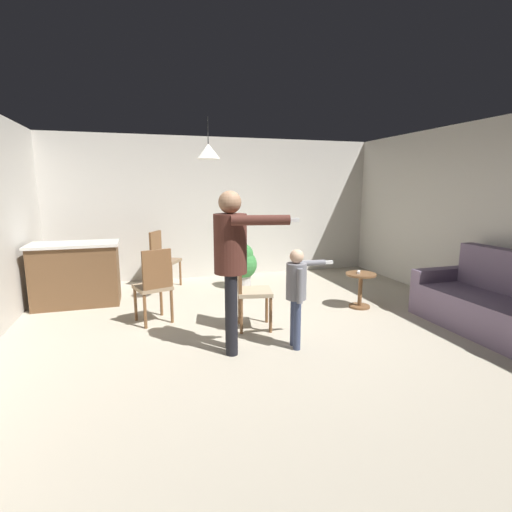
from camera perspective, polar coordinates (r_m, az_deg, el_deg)
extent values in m
plane|color=#B2A893|center=(4.84, 2.15, -11.27)|extent=(7.68, 7.68, 0.00)
cube|color=beige|center=(7.61, -5.57, 7.09)|extent=(6.40, 0.10, 2.70)
cube|color=beige|center=(6.32, 31.04, 4.97)|extent=(0.10, 6.40, 2.70)
cube|color=slate|center=(5.60, 31.13, -7.34)|extent=(0.87, 1.45, 0.45)
cube|color=slate|center=(5.72, 33.77, -2.06)|extent=(0.22, 1.44, 0.55)
cube|color=slate|center=(6.11, 25.58, -4.56)|extent=(0.85, 0.19, 0.63)
cylinder|color=brown|center=(6.40, 27.59, -6.74)|extent=(0.05, 0.05, 0.06)
cylinder|color=brown|center=(5.97, 23.11, -7.56)|extent=(0.05, 0.05, 0.06)
cube|color=brown|center=(6.38, -25.18, -2.64)|extent=(1.20, 0.60, 0.91)
cube|color=beige|center=(6.30, -25.52, 1.58)|extent=(1.26, 0.66, 0.04)
cylinder|color=brown|center=(5.84, 15.38, -2.65)|extent=(0.44, 0.44, 0.03)
cylinder|color=brown|center=(5.90, 15.26, -5.11)|extent=(0.06, 0.06, 0.49)
cylinder|color=brown|center=(5.96, 15.15, -7.24)|extent=(0.31, 0.31, 0.03)
cylinder|color=black|center=(4.27, -3.78, -8.01)|extent=(0.13, 0.13, 0.88)
cylinder|color=black|center=(4.10, -3.66, -8.82)|extent=(0.13, 0.13, 0.88)
cylinder|color=#4C261E|center=(4.00, -3.85, 1.83)|extent=(0.35, 0.35, 0.62)
sphere|color=#9E7556|center=(3.96, -3.93, 8.00)|extent=(0.24, 0.24, 0.24)
cylinder|color=#4C261E|center=(4.21, -3.97, 1.81)|extent=(0.10, 0.10, 0.59)
cylinder|color=#4C261E|center=(3.80, 0.68, 5.36)|extent=(0.60, 0.21, 0.10)
cube|color=white|center=(3.85, 5.49, 5.38)|extent=(0.13, 0.06, 0.04)
cylinder|color=#384260|center=(4.39, 5.66, -9.69)|extent=(0.08, 0.08, 0.56)
cylinder|color=#384260|center=(4.29, 6.15, -10.21)|extent=(0.08, 0.08, 0.56)
cylinder|color=slate|center=(4.20, 6.03, -3.77)|extent=(0.22, 0.22, 0.40)
sphere|color=#D8AD8C|center=(4.14, 6.10, -0.05)|extent=(0.15, 0.15, 0.15)
cylinder|color=slate|center=(4.34, 7.91, -1.06)|extent=(0.38, 0.10, 0.07)
cube|color=white|center=(4.42, 10.57, -0.94)|extent=(0.13, 0.05, 0.04)
cylinder|color=slate|center=(4.08, 6.58, -4.47)|extent=(0.07, 0.07, 0.38)
cylinder|color=brown|center=(5.06, -2.48, -7.58)|extent=(0.04, 0.04, 0.45)
cylinder|color=brown|center=(4.72, -2.20, -8.93)|extent=(0.04, 0.04, 0.45)
cylinder|color=brown|center=(5.09, 1.61, -7.46)|extent=(0.04, 0.04, 0.45)
cylinder|color=brown|center=(4.75, 2.19, -8.78)|extent=(0.04, 0.04, 0.45)
cube|color=tan|center=(4.83, -0.22, -5.36)|extent=(0.49, 0.49, 0.05)
cube|color=brown|center=(4.75, -2.51, -2.22)|extent=(0.11, 0.38, 0.50)
cylinder|color=brown|center=(5.07, -16.21, -7.95)|extent=(0.04, 0.04, 0.45)
cylinder|color=brown|center=(5.20, -12.45, -7.33)|extent=(0.04, 0.04, 0.45)
cylinder|color=brown|center=(5.40, -17.52, -6.90)|extent=(0.04, 0.04, 0.45)
cylinder|color=brown|center=(5.52, -13.96, -6.35)|extent=(0.04, 0.04, 0.45)
cube|color=#997F60|center=(5.22, -15.17, -4.50)|extent=(0.54, 0.54, 0.05)
cube|color=brown|center=(4.99, -14.54, -1.93)|extent=(0.37, 0.16, 0.50)
cylinder|color=brown|center=(7.24, -13.81, -2.33)|extent=(0.04, 0.04, 0.45)
cylinder|color=brown|center=(6.93, -15.16, -2.97)|extent=(0.04, 0.04, 0.45)
cylinder|color=brown|center=(7.09, -11.22, -2.51)|extent=(0.04, 0.04, 0.45)
cylinder|color=brown|center=(6.77, -12.47, -3.16)|extent=(0.04, 0.04, 0.45)
cube|color=#7F664C|center=(6.95, -13.25, -0.73)|extent=(0.57, 0.57, 0.05)
cube|color=brown|center=(6.99, -14.74, 1.56)|extent=(0.22, 0.35, 0.50)
cylinder|color=#B7B2AD|center=(6.83, -2.02, -3.72)|extent=(0.30, 0.30, 0.24)
sphere|color=#387F3D|center=(6.76, -2.04, -1.26)|extent=(0.52, 0.52, 0.52)
sphere|color=#387F3D|center=(6.73, -2.05, 0.25)|extent=(0.39, 0.39, 0.39)
cube|color=white|center=(5.82, 15.07, -2.33)|extent=(0.11, 0.13, 0.04)
cone|color=silver|center=(5.43, -7.12, 15.23)|extent=(0.32, 0.32, 0.20)
cylinder|color=black|center=(5.46, -7.19, 18.05)|extent=(0.01, 0.01, 0.36)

